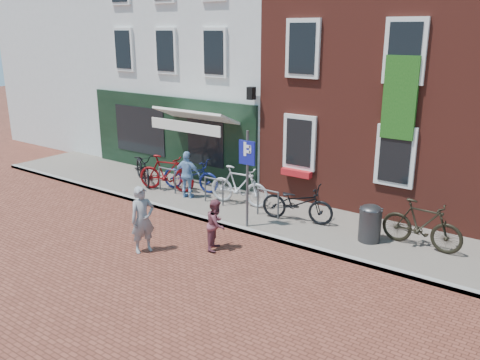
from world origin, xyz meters
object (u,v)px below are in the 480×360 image
Objects in this scene: bicycle_3 at (239,186)px; bicycle_5 at (422,225)px; bicycle_0 at (143,167)px; bicycle_4 at (297,203)px; parking_sign at (247,166)px; woman at (143,220)px; litter_bin at (370,221)px; cafe_person at (188,175)px; boy at (216,224)px; bicycle_1 at (166,173)px; bicycle_2 at (191,175)px.

bicycle_5 is (5.56, 0.05, 0.00)m from bicycle_3.
bicycle_4 is at bearing -58.43° from bicycle_0.
parking_sign is 1.90m from bicycle_4.
bicycle_3 is at bearing 20.22° from woman.
bicycle_5 reaches higher than bicycle_0.
litter_bin is 6.11m from cafe_person.
parking_sign is 3.26m from cafe_person.
bicycle_5 is at bearing -76.84° from boy.
parking_sign reaches higher than bicycle_3.
boy is 0.63× the size of bicycle_4.
bicycle_1 is at bearing -22.50° from cafe_person.
cafe_person is 0.74× the size of bicycle_4.
bicycle_1 is (-1.08, 0.14, -0.16)m from cafe_person.
woman is 5.69m from bicycle_0.
woman is at bearing -115.65° from parking_sign.
woman is 1.82m from boy.
bicycle_1 and bicycle_5 have the same top height.
boy is at bearing 127.08° from cafe_person.
litter_bin is 0.79× the size of boy.
bicycle_3 is (1.73, 0.44, -0.16)m from cafe_person.
parking_sign is 1.59× the size of woman.
woman is 6.91m from bicycle_5.
bicycle_5 is at bearing 17.04° from litter_bin.
boy is 3.90m from cafe_person.
parking_sign is 2.15m from bicycle_3.
parking_sign reaches higher than bicycle_5.
cafe_person is 0.79m from bicycle_2.
litter_bin is 3.50m from parking_sign.
parking_sign is at bearing -121.50° from bicycle_1.
litter_bin is 0.62× the size of woman.
litter_bin is 2.21m from bicycle_4.
boy is 0.65× the size of bicycle_1.
bicycle_0 is at bearing 178.55° from litter_bin.
litter_bin is at bearing 166.16° from cafe_person.
parking_sign is 1.88m from boy.
woman is 0.81× the size of bicycle_4.
bicycle_5 is (4.31, 1.41, -1.11)m from parking_sign.
bicycle_4 is (0.82, 2.65, -0.01)m from boy.
woman is at bearing -101.17° from bicycle_0.
bicycle_2 is (-2.13, 4.20, -0.20)m from woman.
bicycle_4 is at bearing 51.85° from parking_sign.
boy is at bearing -142.82° from bicycle_2.
litter_bin is 0.68× the size of cafe_person.
bicycle_1 is (-4.06, 1.06, -1.11)m from parking_sign.
bicycle_1 is 2.82m from bicycle_3.
boy is 6.14m from bicycle_0.
parking_sign is 1.76× the size of cafe_person.
bicycle_0 is 2.01m from bicycle_2.
bicycle_0 is at bearing 93.26° from bicycle_5.
bicycle_0 is at bearing -23.03° from cafe_person.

